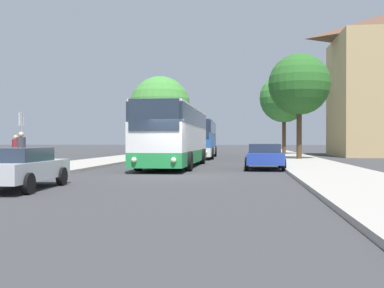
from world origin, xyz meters
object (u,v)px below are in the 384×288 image
Objects in this scene: tree_right_near at (299,85)px; tree_right_mid at (284,98)px; bus_middle at (199,139)px; parked_car_right_near at (264,156)px; pedestrian_walking_back at (16,152)px; tree_left_near at (157,115)px; parked_car_left_curb at (18,167)px; tree_left_far at (160,107)px; bus_front at (175,135)px; pedestrian_waiting_near at (21,152)px; bus_stop_sign at (22,134)px.

tree_right_mid is at bearing 90.21° from tree_right_near.
bus_middle is 16.30m from parked_car_right_near.
pedestrian_walking_back is at bearing -119.04° from tree_right_mid.
tree_left_near is at bearing 90.96° from pedestrian_walking_back.
pedestrian_walking_back is at bearing -91.90° from tree_left_near.
tree_left_near is at bearing 116.47° from bus_middle.
parked_car_left_curb is 0.52× the size of tree_left_far.
bus_middle is 1.64× the size of tree_left_near.
tree_right_mid is at bearing 63.82° from pedestrian_walking_back.
bus_front is 1.78× the size of tree_left_near.
parked_car_left_curb is at bearing -103.20° from bus_front.
bus_stop_sign is at bearing -43.41° from pedestrian_waiting_near.
tree_left_far is at bearing -73.42° from tree_left_near.
tree_right_near is at bearing -42.11° from tree_left_far.
tree_left_far is (1.17, 27.60, 3.35)m from bus_stop_sign.
parked_car_left_curb is 25.28m from tree_right_near.
parked_car_left_curb is 5.51m from pedestrian_waiting_near.
tree_left_near is (-0.04, 31.65, 2.72)m from bus_stop_sign.
tree_left_far reaches higher than bus_front.
tree_right_mid is at bearing -94.55° from pedestrian_waiting_near.
tree_right_near is (3.09, 11.04, 5.15)m from parked_car_right_near.
tree_right_mid is (15.40, 27.73, 5.10)m from pedestrian_walking_back.
tree_left_near reaches higher than bus_front.
tree_right_mid is (13.19, 1.52, 0.90)m from tree_left_far.
tree_left_near reaches higher than bus_stop_sign.
tree_right_mid is at bearing 63.76° from bus_stop_sign.
bus_front is 12.99m from parked_car_left_curb.
parked_car_left_curb is 34.43m from tree_left_far.
tree_right_mid is at bearing 70.06° from parked_car_left_curb.
bus_stop_sign is (-3.29, 6.47, 1.13)m from parked_car_left_curb.
bus_middle is at bearing 81.05° from parked_car_left_curb.
bus_middle is 9.72m from tree_left_far.
tree_left_near is (-6.24, 25.51, 2.71)m from bus_front.
tree_left_far is at bearing 121.87° from bus_middle.
bus_front is 9.43m from pedestrian_waiting_near.
bus_stop_sign reaches higher than pedestrian_walking_back.
bus_middle reaches higher than pedestrian_waiting_near.
bus_middle is at bearing -84.76° from pedestrian_waiting_near.
tree_right_near is (14.44, -16.01, 1.32)m from tree_left_near.
tree_right_near reaches higher than parked_car_left_curb.
tree_right_near is 13.49m from tree_right_mid.
pedestrian_waiting_near is 29.46m from tree_left_far.
tree_right_mid is (8.15, 22.99, 4.24)m from bus_front.
tree_left_far is (0.36, 29.16, 4.14)m from pedestrian_waiting_near.
tree_left_far is at bearing -71.43° from pedestrian_waiting_near.
parked_car_left_curb is at bearing -107.28° from tree_right_mid.
bus_front is at bearing 44.67° from bus_stop_sign.
tree_left_far is 17.86m from tree_right_near.
pedestrian_waiting_near is at bearing 30.73° from parked_car_right_near.
tree_left_near is at bearing -66.84° from parked_car_right_near.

